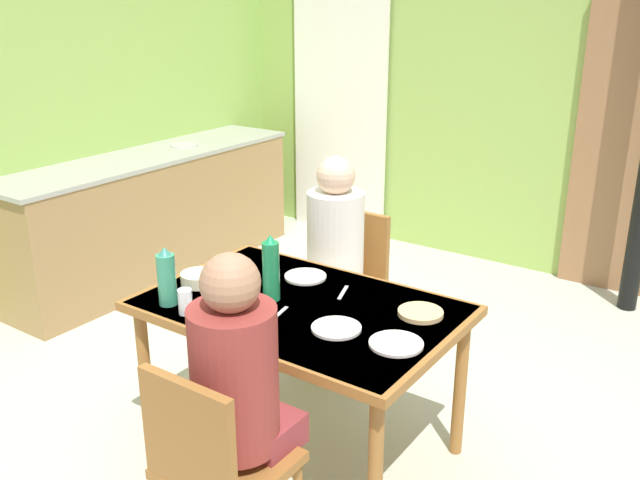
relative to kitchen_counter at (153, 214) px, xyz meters
name	(u,v)px	position (x,y,z in m)	size (l,w,h in m)	color
ground_plane	(278,401)	(1.86, -0.90, -0.45)	(6.69, 6.69, 0.00)	#B5BDAB
wall_back	(489,81)	(1.86, 1.68, 0.93)	(4.58, 0.10, 2.75)	#94B757
wall_left	(82,87)	(-0.33, -0.25, 0.93)	(0.10, 3.86, 2.75)	#92BC57
door_wooden	(636,151)	(2.95, 1.60, 0.55)	(0.80, 0.05, 2.00)	#946643
curtain_panel	(339,99)	(0.61, 1.58, 0.71)	(0.90, 0.03, 2.31)	white
kitchen_counter	(153,214)	(0.00, 0.00, 0.00)	(0.61, 2.43, 0.91)	#987449
dining_table	(300,319)	(2.18, -1.13, 0.21)	(1.35, 0.89, 0.73)	#95602C
chair_near_diner	(214,464)	(2.40, -1.93, 0.05)	(0.40, 0.40, 0.87)	#95602C
chair_far_diner	(347,280)	(1.92, -0.34, 0.05)	(0.40, 0.40, 0.87)	#95602C
person_near_diner	(237,373)	(2.40, -1.79, 0.33)	(0.30, 0.37, 0.77)	maroon
person_far_diner	(334,239)	(1.92, -0.47, 0.33)	(0.30, 0.37, 0.77)	silver
water_bottle_green_near	(167,278)	(1.72, -1.45, 0.40)	(0.08, 0.08, 0.26)	#35906C
water_bottle_green_far	(271,269)	(2.05, -1.16, 0.42)	(0.07, 0.07, 0.30)	#1D8049
serving_bowl_center	(199,278)	(1.67, -1.22, 0.31)	(0.17, 0.17, 0.06)	#F2E9C1
dinner_plate_near_left	(305,277)	(2.03, -0.88, 0.28)	(0.20, 0.20, 0.01)	white
dinner_plate_near_right	(336,328)	(2.44, -1.24, 0.28)	(0.20, 0.20, 0.01)	white
dinner_plate_far_center	(226,314)	(1.99, -1.40, 0.28)	(0.22, 0.22, 0.01)	white
dinner_plate_far_side	(396,344)	(2.70, -1.22, 0.28)	(0.21, 0.21, 0.01)	white
drinking_glass_by_near_diner	(237,284)	(1.90, -1.22, 0.33)	(0.06, 0.06, 0.11)	silver
drinking_glass_by_far_diner	(185,302)	(1.84, -1.48, 0.33)	(0.06, 0.06, 0.11)	silver
bread_plate_sliced	(421,313)	(2.66, -0.93, 0.29)	(0.19, 0.19, 0.02)	#DBB77A
cutlery_knife_near	(245,271)	(1.74, -0.99, 0.28)	(0.15, 0.02, 0.00)	silver
cutlery_fork_near	(343,292)	(2.27, -0.93, 0.28)	(0.15, 0.02, 0.00)	silver
cutlery_knife_far	(279,314)	(2.17, -1.26, 0.28)	(0.15, 0.02, 0.00)	silver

